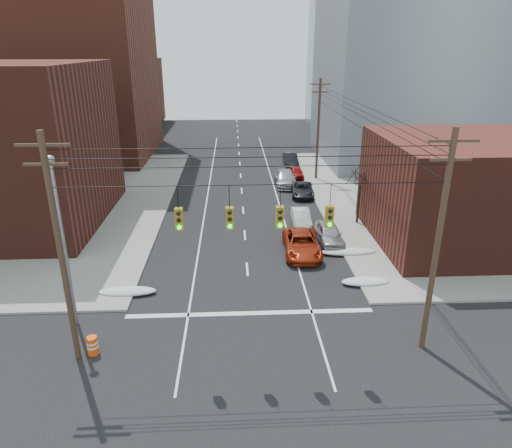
{
  "coord_description": "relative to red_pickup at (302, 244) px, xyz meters",
  "views": [
    {
      "loc": [
        -0.78,
        -15.7,
        14.11
      ],
      "look_at": [
        0.64,
        12.73,
        3.0
      ],
      "focal_mm": 32.0,
      "sensor_mm": 36.0,
      "label": 1
    }
  ],
  "objects": [
    {
      "name": "street_light",
      "position": [
        -13.54,
        -8.33,
        4.78
      ],
      "size": [
        0.44,
        0.44,
        9.32
      ],
      "color": "gray",
      "rests_on": "ground"
    },
    {
      "name": "lot_car_a",
      "position": [
        -18.77,
        8.41,
        0.13
      ],
      "size": [
        4.64,
        2.26,
        1.47
      ],
      "primitive_type": "imported",
      "rotation": [
        0.0,
        0.0,
        1.73
      ],
      "color": "silver",
      "rests_on": "sidewalk_nw"
    },
    {
      "name": "construction_barrel",
      "position": [
        -11.89,
        -11.07,
        -0.27
      ],
      "size": [
        0.65,
        0.65,
        0.94
      ],
      "rotation": [
        0.0,
        0.0,
        0.24
      ],
      "color": "#FF4D0D",
      "rests_on": "ground"
    },
    {
      "name": "parked_car_d",
      "position": [
        0.76,
        17.54,
        0.03
      ],
      "size": [
        2.3,
        5.47,
        1.58
      ],
      "primitive_type": "imported",
      "rotation": [
        0.0,
        0.0,
        -0.02
      ],
      "color": "#9D9EA2",
      "rests_on": "ground"
    },
    {
      "name": "snow_east_far",
      "position": [
        3.36,
        -0.33,
        -0.55
      ],
      "size": [
        4.0,
        1.08,
        0.42
      ],
      "primitive_type": "ellipsoid",
      "color": "silver",
      "rests_on": "ground"
    },
    {
      "name": "lot_car_d",
      "position": [
        -20.12,
        8.84,
        0.0
      ],
      "size": [
        3.66,
        1.67,
        1.22
      ],
      "primitive_type": "imported",
      "rotation": [
        0.0,
        0.0,
        1.5
      ],
      "color": "#A1A2A6",
      "rests_on": "sidewalk_nw"
    },
    {
      "name": "parked_car_a",
      "position": [
        2.36,
        1.79,
        -0.0
      ],
      "size": [
        1.89,
        4.48,
        1.51
      ],
      "primitive_type": "imported",
      "rotation": [
        0.0,
        0.0,
        0.02
      ],
      "color": "#A5A4A8",
      "rests_on": "ground"
    },
    {
      "name": "traffic_signals",
      "position": [
        -3.95,
        -11.36,
        6.41
      ],
      "size": [
        17.0,
        0.42,
        2.02
      ],
      "color": "black",
      "rests_on": "ground"
    },
    {
      "name": "snow_ne",
      "position": [
        3.36,
        -4.83,
        -0.55
      ],
      "size": [
        3.0,
        1.08,
        0.42
      ],
      "primitive_type": "ellipsoid",
      "color": "silver",
      "rests_on": "ground"
    },
    {
      "name": "sidewalk_ne",
      "position": [
        22.96,
        12.67,
        -0.68
      ],
      "size": [
        40.0,
        40.0,
        0.15
      ],
      "primitive_type": "cube",
      "color": "gray",
      "rests_on": "ground"
    },
    {
      "name": "ground",
      "position": [
        -4.04,
        -14.33,
        -0.76
      ],
      "size": [
        160.0,
        160.0,
        0.0
      ],
      "primitive_type": "plane",
      "color": "black",
      "rests_on": "ground"
    },
    {
      "name": "building_brick_far",
      "position": [
        -30.04,
        59.67,
        5.24
      ],
      "size": [
        22.0,
        18.0,
        12.0
      ],
      "primitive_type": "cube",
      "color": "#4F2017",
      "rests_on": "ground"
    },
    {
      "name": "snow_nw",
      "position": [
        -11.44,
        -5.33,
        -0.55
      ],
      "size": [
        3.5,
        1.08,
        0.42
      ],
      "primitive_type": "ellipsoid",
      "color": "silver",
      "rests_on": "ground"
    },
    {
      "name": "parked_car_c",
      "position": [
        2.05,
        13.7,
        -0.11
      ],
      "size": [
        2.55,
        4.81,
        1.29
      ],
      "primitive_type": "imported",
      "rotation": [
        0.0,
        0.0,
        -0.09
      ],
      "color": "black",
      "rests_on": "ground"
    },
    {
      "name": "lot_car_c",
      "position": [
        -22.84,
        9.24,
        0.16
      ],
      "size": [
        5.63,
        3.21,
        1.54
      ],
      "primitive_type": "imported",
      "rotation": [
        0.0,
        0.0,
        1.78
      ],
      "color": "black",
      "rests_on": "sidewalk_nw"
    },
    {
      "name": "utility_pole_left",
      "position": [
        -12.54,
        -11.33,
        5.03
      ],
      "size": [
        2.2,
        0.28,
        11.0
      ],
      "color": "#473323",
      "rests_on": "ground"
    },
    {
      "name": "building_storefront",
      "position": [
        13.96,
        1.67,
        3.24
      ],
      "size": [
        16.0,
        12.0,
        8.0
      ],
      "primitive_type": "cube",
      "color": "#4F2017",
      "rests_on": "ground"
    },
    {
      "name": "building_glass",
      "position": [
        19.96,
        55.67,
        10.24
      ],
      "size": [
        20.0,
        18.0,
        22.0
      ],
      "primitive_type": "cube",
      "color": "gray",
      "rests_on": "ground"
    },
    {
      "name": "utility_pole_right",
      "position": [
        4.46,
        -11.33,
        5.03
      ],
      "size": [
        2.2,
        0.28,
        11.0
      ],
      "color": "#473323",
      "rests_on": "ground"
    },
    {
      "name": "red_pickup",
      "position": [
        0.0,
        0.0,
        0.0
      ],
      "size": [
        2.69,
        5.53,
        1.52
      ],
      "primitive_type": "imported",
      "rotation": [
        0.0,
        0.0,
        -0.03
      ],
      "color": "#9B250E",
      "rests_on": "ground"
    },
    {
      "name": "parked_car_b",
      "position": [
        0.76,
        5.64,
        -0.09
      ],
      "size": [
        1.49,
        4.05,
        1.33
      ],
      "primitive_type": "imported",
      "rotation": [
        0.0,
        0.0,
        -0.02
      ],
      "color": "silver",
      "rests_on": "ground"
    },
    {
      "name": "bare_tree",
      "position": [
        5.54,
        5.67,
        1.56
      ],
      "size": [
        2.09,
        2.2,
        4.93
      ],
      "color": "black",
      "rests_on": "ground"
    },
    {
      "name": "utility_pole_far",
      "position": [
        4.46,
        19.67,
        5.03
      ],
      "size": [
        2.2,
        0.28,
        11.0
      ],
      "color": "#473323",
      "rests_on": "ground"
    },
    {
      "name": "lot_car_b",
      "position": [
        -18.54,
        11.76,
        0.07
      ],
      "size": [
        4.93,
        2.34,
        1.36
      ],
      "primitive_type": "imported",
      "rotation": [
        0.0,
        0.0,
        1.59
      ],
      "color": "silver",
      "rests_on": "sidewalk_nw"
    },
    {
      "name": "parked_car_e",
      "position": [
        2.36,
        20.62,
        -0.13
      ],
      "size": [
        1.51,
        3.67,
        1.25
      ],
      "primitive_type": "imported",
      "rotation": [
        0.0,
        0.0,
        -0.01
      ],
      "color": "maroon",
      "rests_on": "ground"
    },
    {
      "name": "building_office",
      "position": [
        17.96,
        29.67,
        11.74
      ],
      "size": [
        22.0,
        20.0,
        25.0
      ],
      "primitive_type": "cube",
      "color": "gray",
      "rests_on": "ground"
    },
    {
      "name": "building_brick_tall",
      "position": [
        -28.04,
        33.67,
        14.24
      ],
      "size": [
        24.0,
        20.0,
        30.0
      ],
      "primitive_type": "cube",
      "color": "brown",
      "rests_on": "ground"
    },
    {
      "name": "parked_car_f",
      "position": [
        2.36,
        26.44,
        0.02
      ],
      "size": [
        1.7,
        4.72,
        1.55
      ],
      "primitive_type": "imported",
      "rotation": [
        0.0,
        0.0,
        -0.01
      ],
      "color": "black",
      "rests_on": "ground"
    }
  ]
}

